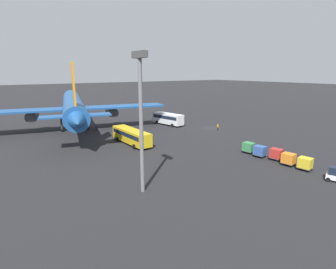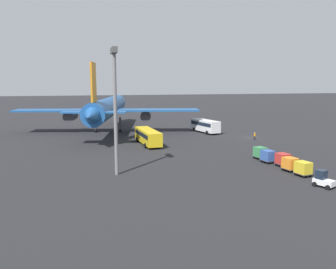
% 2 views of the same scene
% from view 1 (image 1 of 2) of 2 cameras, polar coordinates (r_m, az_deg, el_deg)
% --- Properties ---
extents(ground_plane, '(600.00, 600.00, 0.00)m').
position_cam_1_polar(ground_plane, '(73.14, 9.34, 1.40)').
color(ground_plane, '#232326').
extents(airplane, '(54.55, 47.64, 16.97)m').
position_cam_1_polar(airplane, '(73.55, -19.93, 5.88)').
color(airplane, '#1E5193').
rests_on(airplane, ground).
extents(shuttle_bus_near, '(10.50, 4.71, 3.32)m').
position_cam_1_polar(shuttle_bus_near, '(76.15, -0.03, 3.59)').
color(shuttle_bus_near, white).
rests_on(shuttle_bus_near, ground).
extents(shuttle_bus_far, '(12.44, 3.59, 3.13)m').
position_cam_1_polar(shuttle_bus_far, '(56.64, -8.01, -0.17)').
color(shuttle_bus_far, gold).
rests_on(shuttle_bus_far, ground).
extents(baggage_tug, '(2.71, 2.34, 2.10)m').
position_cam_1_polar(baggage_tug, '(44.33, 32.53, -7.44)').
color(baggage_tug, white).
rests_on(baggage_tug, ground).
extents(worker_person, '(0.38, 0.38, 1.74)m').
position_cam_1_polar(worker_person, '(70.26, 10.77, 1.57)').
color(worker_person, '#1E1E2D').
rests_on(worker_person, ground).
extents(cargo_cart_yellow, '(2.22, 1.95, 2.06)m').
position_cam_1_polar(cargo_cart_yellow, '(46.69, 27.69, -5.52)').
color(cargo_cart_yellow, '#38383D').
rests_on(cargo_cart_yellow, ground).
extents(cargo_cart_orange, '(2.22, 1.95, 2.06)m').
position_cam_1_polar(cargo_cart_orange, '(47.80, 24.74, -4.78)').
color(cargo_cart_orange, '#38383D').
rests_on(cargo_cart_orange, ground).
extents(cargo_cart_red, '(2.22, 1.95, 2.06)m').
position_cam_1_polar(cargo_cart_red, '(49.72, 22.50, -3.87)').
color(cargo_cart_red, '#38383D').
rests_on(cargo_cart_red, ground).
extents(cargo_cart_blue, '(2.22, 1.95, 2.06)m').
position_cam_1_polar(cargo_cart_blue, '(50.46, 19.36, -3.35)').
color(cargo_cart_blue, '#38383D').
rests_on(cargo_cart_blue, ground).
extents(cargo_cart_green, '(2.22, 1.95, 2.06)m').
position_cam_1_polar(cargo_cart_green, '(52.23, 17.13, -2.62)').
color(cargo_cart_green, '#38383D').
rests_on(cargo_cart_green, ground).
extents(light_pole, '(2.80, 0.70, 17.53)m').
position_cam_1_polar(light_pole, '(31.96, -5.93, 5.46)').
color(light_pole, slate).
rests_on(light_pole, ground).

